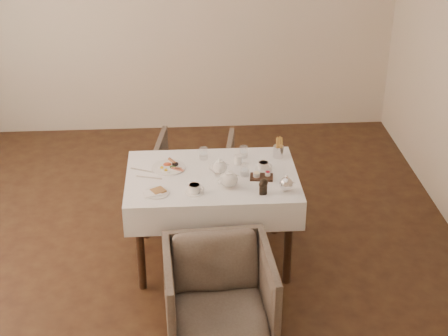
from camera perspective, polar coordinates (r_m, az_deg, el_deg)
table at (r=5.17m, az=-1.00°, el=-1.72°), size 1.28×0.88×0.75m
armchair_near at (r=4.61m, az=-0.42°, el=-10.56°), size 0.74×0.76×0.66m
armchair_far at (r=6.11m, az=-2.42°, el=-0.26°), size 0.75×0.77×0.62m
breakfast_plate at (r=5.23m, az=-4.60°, el=0.09°), size 0.26×0.26×0.03m
side_plate at (r=4.89m, az=-5.69°, el=-2.05°), size 0.19×0.18×0.02m
teapot_centre at (r=5.11m, az=-0.38°, el=0.18°), size 0.18×0.16×0.13m
teapot_front at (r=4.93m, az=0.41°, el=-0.85°), size 0.22×0.20×0.14m
creamer at (r=5.26m, az=1.16°, el=0.73°), size 0.08×0.08×0.07m
teacup_near at (r=4.87m, az=-2.48°, el=-1.76°), size 0.13×0.13×0.07m
teacup_far at (r=5.19m, az=3.30°, el=0.15°), size 0.13×0.13×0.06m
glass_left at (r=5.33m, az=-1.72°, el=1.21°), size 0.07×0.07×0.09m
glass_mid at (r=5.09m, az=1.74°, el=-0.16°), size 0.07×0.07×0.09m
glass_right at (r=5.36m, az=1.65°, el=1.36°), size 0.08×0.08×0.09m
condiment_board at (r=5.08m, az=3.12°, el=-0.69°), size 0.18×0.13×0.04m
pepper_mill_left at (r=4.85m, az=3.33°, el=-1.52°), size 0.08×0.08×0.12m
pepper_mill_right at (r=4.85m, az=3.20°, el=-1.65°), size 0.07×0.07×0.10m
silver_pot at (r=4.90m, az=5.19°, el=-1.23°), size 0.14×0.12×0.12m
fries_cup at (r=5.36m, az=4.54°, el=1.63°), size 0.08×0.08×0.17m
cutlery_fork at (r=5.21m, az=-6.73°, el=-0.21°), size 0.20×0.10×0.00m
cutlery_knife at (r=5.11m, az=-6.25°, el=-0.79°), size 0.20×0.07×0.00m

